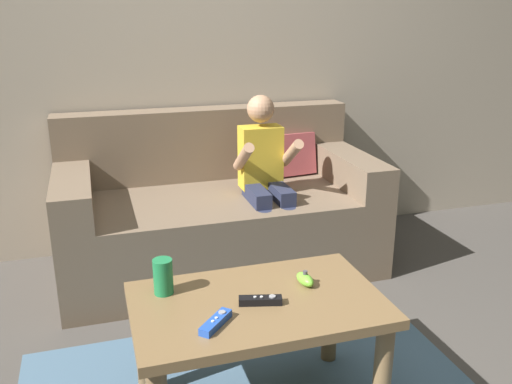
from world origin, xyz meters
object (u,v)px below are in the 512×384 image
Objects in this scene: coffee_table at (258,321)px; nunchuk_lime at (305,279)px; person_seated_on_couch at (266,175)px; game_remote_black_near_edge at (261,300)px; couch at (219,213)px; soda_can at (163,277)px; game_remote_blue_far_corner at (216,322)px.

coffee_table is 0.22m from nunchuk_lime.
nunchuk_lime reaches higher than coffee_table.
person_seated_on_couch is 6.47× the size of game_remote_black_near_edge.
couch is 1.23m from game_remote_black_near_edge.
couch is 17.08× the size of nunchuk_lime.
soda_can is at bearing 150.41° from game_remote_black_near_edge.
person_seated_on_couch is 1.10m from game_remote_black_near_edge.
person_seated_on_couch is 1.09m from soda_can.
person_seated_on_couch is 1.24m from game_remote_blue_far_corner.
soda_can is at bearing 115.99° from game_remote_blue_far_corner.
coffee_table is at bearing -163.94° from nunchuk_lime.
couch reaches higher than game_remote_blue_far_corner.
couch is 12.92× the size of game_remote_blue_far_corner.
couch reaches higher than soda_can.
person_seated_on_couch is 1.09m from coffee_table.
soda_can is (-0.44, -1.05, 0.20)m from couch.
couch reaches higher than nunchuk_lime.
soda_can is (-0.12, 0.25, 0.05)m from game_remote_blue_far_corner.
coffee_table is at bearing -97.13° from couch.
game_remote_blue_far_corner is at bearing -103.62° from couch.
nunchuk_lime is (0.04, -1.14, 0.16)m from couch.
game_remote_black_near_edge is 1.18× the size of soda_can.
game_remote_blue_far_corner reaches higher than coffee_table.
couch is 11.31× the size of game_remote_black_near_edge.
person_seated_on_couch is at bearing 71.22° from game_remote_black_near_edge.
nunchuk_lime is 0.39m from game_remote_blue_far_corner.
nunchuk_lime is at bearing 24.93° from game_remote_blue_far_corner.
couch is at bearing 139.83° from person_seated_on_couch.
coffee_table is at bearing -25.61° from soda_can.
soda_can is at bearing -112.51° from couch.
couch is at bearing 76.38° from game_remote_blue_far_corner.
coffee_table is 0.22m from game_remote_blue_far_corner.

